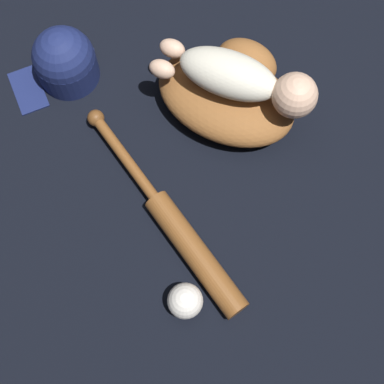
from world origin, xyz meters
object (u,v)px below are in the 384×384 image
at_px(baseball_glove, 229,91).
at_px(baseball, 185,301).
at_px(baseball_cap, 64,61).
at_px(baseball_bat, 180,232).
at_px(baby_figure, 244,79).

height_order(baseball_glove, baseball, baseball_glove).
relative_size(baseball, baseball_cap, 0.33).
bearing_deg(baseball, baseball_bat, 98.69).
height_order(baby_figure, baseball, baby_figure).
relative_size(baseball_bat, baseball_cap, 2.01).
distance_m(baseball, baseball_cap, 0.63).
relative_size(baseball_glove, baseball_bat, 0.86).
distance_m(baby_figure, baseball_bat, 0.35).
height_order(baseball, baseball_cap, baseball_cap).
bearing_deg(baby_figure, baseball_glove, 132.56).
bearing_deg(baseball_cap, baseball_bat, -52.21).
xyz_separation_m(baseball_bat, baseball, (0.02, -0.15, 0.01)).
bearing_deg(baby_figure, baseball_bat, -110.46).
distance_m(baseball_glove, baby_figure, 0.10).
bearing_deg(baseball_glove, baseball_bat, -105.08).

